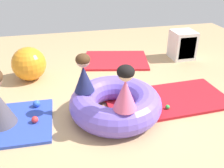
{
  "coord_description": "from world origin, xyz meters",
  "views": [
    {
      "loc": [
        -0.75,
        -2.77,
        1.96
      ],
      "look_at": [
        -0.06,
        0.15,
        0.36
      ],
      "focal_mm": 40.37,
      "sensor_mm": 36.0,
      "label": 1
    }
  ],
  "objects_px": {
    "play_ball_green": "(168,107)",
    "play_ball_blue": "(36,104)",
    "child_in_navy": "(84,73)",
    "play_ball_red": "(35,120)",
    "child_in_pink": "(125,88)",
    "play_ball_yellow": "(140,103)",
    "storage_cube": "(183,45)",
    "inflatable_cushion": "(115,103)",
    "exercise_ball_large": "(29,64)"
  },
  "relations": [
    {
      "from": "play_ball_blue",
      "to": "play_ball_red",
      "type": "bearing_deg",
      "value": -91.58
    },
    {
      "from": "play_ball_blue",
      "to": "play_ball_red",
      "type": "relative_size",
      "value": 1.15
    },
    {
      "from": "play_ball_blue",
      "to": "child_in_navy",
      "type": "bearing_deg",
      "value": -22.36
    },
    {
      "from": "child_in_pink",
      "to": "play_ball_blue",
      "type": "xyz_separation_m",
      "value": [
        -1.04,
        0.78,
        -0.53
      ]
    },
    {
      "from": "play_ball_blue",
      "to": "play_ball_yellow",
      "type": "height_order",
      "value": "play_ball_blue"
    },
    {
      "from": "play_ball_red",
      "to": "storage_cube",
      "type": "distance_m",
      "value": 3.29
    },
    {
      "from": "play_ball_blue",
      "to": "play_ball_red",
      "type": "xyz_separation_m",
      "value": [
        -0.01,
        -0.37,
        -0.01
      ]
    },
    {
      "from": "child_in_navy",
      "to": "storage_cube",
      "type": "bearing_deg",
      "value": 176.3
    },
    {
      "from": "child_in_pink",
      "to": "play_ball_red",
      "type": "xyz_separation_m",
      "value": [
        -1.05,
        0.41,
        -0.54
      ]
    },
    {
      "from": "exercise_ball_large",
      "to": "child_in_pink",
      "type": "bearing_deg",
      "value": -56.72
    },
    {
      "from": "play_ball_blue",
      "to": "exercise_ball_large",
      "type": "bearing_deg",
      "value": 97.07
    },
    {
      "from": "inflatable_cushion",
      "to": "storage_cube",
      "type": "bearing_deg",
      "value": 42.35
    },
    {
      "from": "child_in_pink",
      "to": "play_ball_yellow",
      "type": "xyz_separation_m",
      "value": [
        0.37,
        0.49,
        -0.54
      ]
    },
    {
      "from": "inflatable_cushion",
      "to": "exercise_ball_large",
      "type": "relative_size",
      "value": 2.14
    },
    {
      "from": "play_ball_green",
      "to": "play_ball_yellow",
      "type": "bearing_deg",
      "value": 152.75
    },
    {
      "from": "play_ball_green",
      "to": "child_in_pink",
      "type": "bearing_deg",
      "value": -155.9
    },
    {
      "from": "play_ball_yellow",
      "to": "exercise_ball_large",
      "type": "xyz_separation_m",
      "value": [
        -1.53,
        1.28,
        0.2
      ]
    },
    {
      "from": "child_in_pink",
      "to": "exercise_ball_large",
      "type": "xyz_separation_m",
      "value": [
        -1.16,
        1.77,
        -0.34
      ]
    },
    {
      "from": "inflatable_cushion",
      "to": "play_ball_yellow",
      "type": "relative_size",
      "value": 15.54
    },
    {
      "from": "play_ball_green",
      "to": "play_ball_yellow",
      "type": "height_order",
      "value": "play_ball_yellow"
    },
    {
      "from": "play_ball_blue",
      "to": "child_in_pink",
      "type": "bearing_deg",
      "value": -37.02
    },
    {
      "from": "child_in_pink",
      "to": "play_ball_red",
      "type": "relative_size",
      "value": 6.32
    },
    {
      "from": "play_ball_yellow",
      "to": "play_ball_red",
      "type": "height_order",
      "value": "play_ball_red"
    },
    {
      "from": "play_ball_green",
      "to": "exercise_ball_large",
      "type": "xyz_separation_m",
      "value": [
        -1.87,
        1.46,
        0.21
      ]
    },
    {
      "from": "inflatable_cushion",
      "to": "play_ball_blue",
      "type": "relative_size",
      "value": 12.42
    },
    {
      "from": "play_ball_blue",
      "to": "play_ball_yellow",
      "type": "xyz_separation_m",
      "value": [
        1.41,
        -0.3,
        -0.01
      ]
    },
    {
      "from": "play_ball_red",
      "to": "inflatable_cushion",
      "type": "bearing_deg",
      "value": -0.64
    },
    {
      "from": "child_in_pink",
      "to": "child_in_navy",
      "type": "bearing_deg",
      "value": -127.03
    },
    {
      "from": "play_ball_blue",
      "to": "inflatable_cushion",
      "type": "bearing_deg",
      "value": -20.4
    },
    {
      "from": "play_ball_yellow",
      "to": "storage_cube",
      "type": "relative_size",
      "value": 0.14
    },
    {
      "from": "play_ball_red",
      "to": "storage_cube",
      "type": "height_order",
      "value": "storage_cube"
    },
    {
      "from": "child_in_pink",
      "to": "play_ball_green",
      "type": "bearing_deg",
      "value": 129.94
    },
    {
      "from": "child_in_pink",
      "to": "play_ball_yellow",
      "type": "bearing_deg",
      "value": 158.68
    },
    {
      "from": "exercise_ball_large",
      "to": "storage_cube",
      "type": "distance_m",
      "value": 2.97
    },
    {
      "from": "play_ball_red",
      "to": "exercise_ball_large",
      "type": "relative_size",
      "value": 0.15
    },
    {
      "from": "inflatable_cushion",
      "to": "play_ball_red",
      "type": "xyz_separation_m",
      "value": [
        -1.04,
        0.01,
        -0.1
      ]
    },
    {
      "from": "play_ball_green",
      "to": "play_ball_blue",
      "type": "bearing_deg",
      "value": 164.97
    },
    {
      "from": "child_in_navy",
      "to": "play_ball_yellow",
      "type": "bearing_deg",
      "value": 139.14
    },
    {
      "from": "exercise_ball_large",
      "to": "storage_cube",
      "type": "relative_size",
      "value": 1.01
    },
    {
      "from": "child_in_navy",
      "to": "play_ball_green",
      "type": "distance_m",
      "value": 1.24
    },
    {
      "from": "child_in_navy",
      "to": "play_ball_blue",
      "type": "distance_m",
      "value": 0.87
    },
    {
      "from": "child_in_pink",
      "to": "exercise_ball_large",
      "type": "relative_size",
      "value": 0.95
    },
    {
      "from": "exercise_ball_large",
      "to": "storage_cube",
      "type": "height_order",
      "value": "exercise_ball_large"
    },
    {
      "from": "play_ball_yellow",
      "to": "play_ball_green",
      "type": "bearing_deg",
      "value": -27.25
    },
    {
      "from": "play_ball_yellow",
      "to": "play_ball_red",
      "type": "xyz_separation_m",
      "value": [
        -1.42,
        -0.08,
        0.0
      ]
    },
    {
      "from": "inflatable_cushion",
      "to": "play_ball_green",
      "type": "relative_size",
      "value": 20.2
    },
    {
      "from": "play_ball_blue",
      "to": "play_ball_red",
      "type": "height_order",
      "value": "play_ball_blue"
    },
    {
      "from": "child_in_pink",
      "to": "play_ball_blue",
      "type": "distance_m",
      "value": 1.41
    },
    {
      "from": "inflatable_cushion",
      "to": "child_in_pink",
      "type": "height_order",
      "value": "child_in_pink"
    },
    {
      "from": "play_ball_red",
      "to": "storage_cube",
      "type": "bearing_deg",
      "value": 29.86
    }
  ]
}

